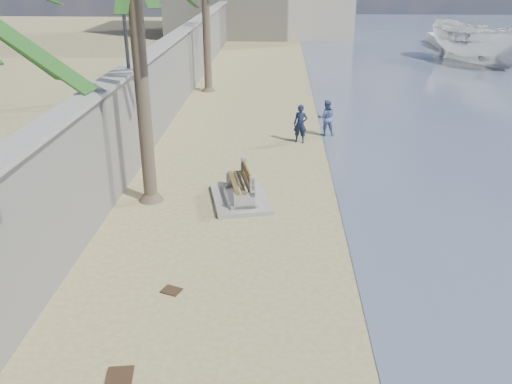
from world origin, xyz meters
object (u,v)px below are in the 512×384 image
object	(u,v)px
person_a	(301,121)
boat_cruiser	(480,41)
yacht_far	(447,43)
bench_far	(240,188)
person_b	(326,116)

from	to	relation	value
person_a	boat_cruiser	bearing A→B (deg)	70.56
person_a	yacht_far	size ratio (longest dim) A/B	0.25
bench_far	yacht_far	xyz separation A→B (m)	(15.98, 34.40, -0.10)
bench_far	person_b	bearing A→B (deg)	65.71
person_b	person_a	bearing A→B (deg)	38.17
person_a	yacht_far	xyz separation A→B (m)	(13.90, 28.30, -0.56)
person_b	boat_cruiser	distance (m)	22.26
bench_far	person_a	xyz separation A→B (m)	(2.08, 6.10, 0.46)
bench_far	person_a	distance (m)	6.47
boat_cruiser	yacht_far	world-z (taller)	boat_cruiser
person_b	yacht_far	xyz separation A→B (m)	(12.75, 27.25, -0.52)
boat_cruiser	person_a	bearing A→B (deg)	-150.60
bench_far	yacht_far	bearing A→B (deg)	65.08
yacht_far	bench_far	bearing A→B (deg)	157.15
person_a	person_b	xyz separation A→B (m)	(1.15, 1.05, -0.04)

